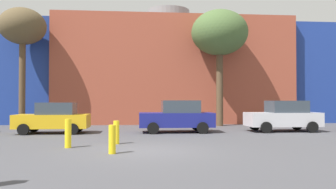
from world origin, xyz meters
TOP-DOWN VIEW (x-y plane):
  - ground_plane at (0.00, 0.00)m, footprint 200.00×200.00m
  - building_backdrop at (2.57, 19.49)m, footprint 30.48×13.93m
  - parked_car_1 at (-4.83, 6.64)m, footprint 3.86×1.90m
  - parked_car_2 at (1.92, 6.64)m, footprint 4.13×2.02m
  - parked_car_3 at (8.08, 6.64)m, footprint 4.09×2.01m
  - bare_tree_0 at (-8.11, 11.41)m, footprint 3.10×3.10m
  - bare_tree_1 at (5.45, 11.12)m, footprint 3.99×3.99m
  - bollard_yellow_0 at (-1.11, -0.64)m, footprint 0.24×0.24m
  - bollard_yellow_1 at (-2.88, 0.93)m, footprint 0.24×0.24m
  - bollard_yellow_2 at (-1.14, 1.88)m, footprint 0.24×0.24m

SIDE VIEW (x-z plane):
  - ground_plane at x=0.00m, z-range 0.00..0.00m
  - bollard_yellow_2 at x=-1.14m, z-range 0.00..0.95m
  - bollard_yellow_0 at x=-1.11m, z-range 0.00..0.96m
  - bollard_yellow_1 at x=-2.88m, z-range 0.00..1.08m
  - parked_car_1 at x=-4.83m, z-range 0.00..1.67m
  - parked_car_3 at x=8.08m, z-range 0.00..1.77m
  - parked_car_2 at x=1.92m, z-range -0.01..1.78m
  - building_backdrop at x=2.57m, z-range -1.00..9.32m
  - bare_tree_1 at x=5.45m, z-range 2.41..10.59m
  - bare_tree_0 at x=-8.11m, z-range 2.64..10.72m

